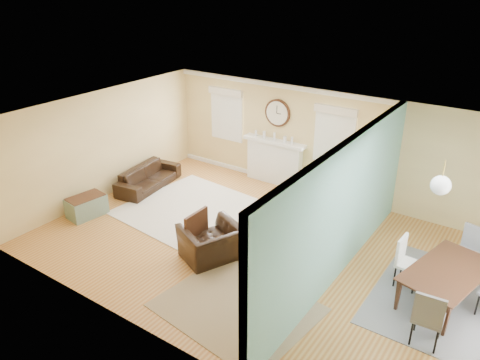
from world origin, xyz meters
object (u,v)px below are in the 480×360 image
Objects in this scene: credenza at (346,223)px; eames_chair at (211,243)px; sofa at (148,177)px; green_chair at (310,193)px; dining_table at (447,286)px.

eames_chair is at bearing -131.85° from credenza.
sofa is 1.28× the size of credenza.
green_chair is (3.86, 1.38, 0.07)m from sofa.
dining_table is (3.46, -1.85, -0.03)m from green_chair.
dining_table reaches higher than sofa.
eames_chair is 2.78m from credenza.
sofa is 7.34m from dining_table.
sofa is 2.52× the size of green_chair.
eames_chair reaches higher than dining_table.
eames_chair reaches higher than sofa.
green_chair is at bearing -166.39° from eames_chair.
credenza reaches higher than dining_table.
green_chair is at bearing -77.79° from sofa.
credenza reaches higher than sofa.
green_chair reaches higher than dining_table.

